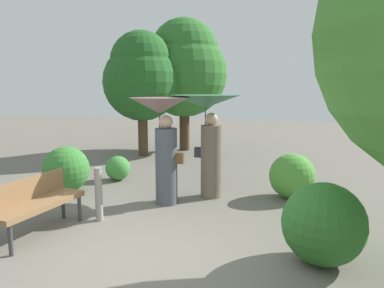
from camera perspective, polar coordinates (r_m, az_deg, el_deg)
ground_plane at (r=4.99m, az=-9.30°, el=-16.90°), size 40.00×40.00×0.00m
person_left at (r=6.67m, az=-4.66°, el=2.07°), size 1.09×1.09×1.98m
person_right at (r=7.08m, az=2.45°, el=3.37°), size 1.35×1.35×2.01m
park_bench at (r=5.88m, az=-23.52°, el=-8.18°), size 0.63×1.54×0.83m
tree_near_left at (r=11.54m, az=-7.90°, el=10.56°), size 2.40×2.40×3.89m
tree_mid_left at (r=12.46m, az=-1.22°, el=11.94°), size 2.88×2.88×4.44m
bush_path_left at (r=8.00m, az=-19.15°, el=-3.77°), size 0.95×0.95×0.95m
bush_path_right at (r=4.82m, az=19.97°, el=-11.72°), size 1.02×1.02×1.02m
bush_behind_bench at (r=8.70m, az=-11.58°, el=-3.72°), size 0.57×0.57×0.57m
bush_far_side at (r=7.39m, az=15.43°, el=-4.87°), size 0.89×0.89×0.89m
path_marker_post at (r=6.14m, az=-14.45°, el=-7.66°), size 0.12×0.12×0.88m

